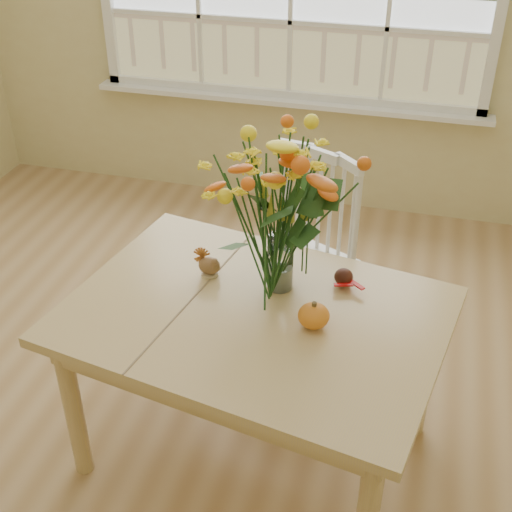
# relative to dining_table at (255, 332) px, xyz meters

# --- Properties ---
(floor) EXTENTS (4.00, 4.50, 0.01)m
(floor) POSITION_rel_dining_table_xyz_m (-0.34, -0.13, -0.61)
(floor) COLOR #AA8252
(floor) RESTS_ON ground
(dining_table) EXTENTS (1.45, 1.15, 0.70)m
(dining_table) POSITION_rel_dining_table_xyz_m (0.00, 0.00, 0.00)
(dining_table) COLOR tan
(dining_table) RESTS_ON floor
(windsor_chair) EXTENTS (0.57, 0.56, 0.93)m
(windsor_chair) POSITION_rel_dining_table_xyz_m (0.04, 0.74, -0.08)
(windsor_chair) COLOR white
(windsor_chair) RESTS_ON floor
(flower_vase) EXTENTS (0.45, 0.45, 0.53)m
(flower_vase) POSITION_rel_dining_table_xyz_m (0.05, 0.17, 0.41)
(flower_vase) COLOR white
(flower_vase) RESTS_ON dining_table
(pumpkin) EXTENTS (0.11, 0.11, 0.08)m
(pumpkin) POSITION_rel_dining_table_xyz_m (0.21, -0.03, 0.13)
(pumpkin) COLOR orange
(pumpkin) RESTS_ON dining_table
(turkey_figurine) EXTENTS (0.08, 0.07, 0.10)m
(turkey_figurine) POSITION_rel_dining_table_xyz_m (-0.22, 0.17, 0.13)
(turkey_figurine) COLOR #CCB78C
(turkey_figurine) RESTS_ON dining_table
(dark_gourd) EXTENTS (0.13, 0.09, 0.06)m
(dark_gourd) POSITION_rel_dining_table_xyz_m (0.27, 0.24, 0.12)
(dark_gourd) COLOR #38160F
(dark_gourd) RESTS_ON dining_table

